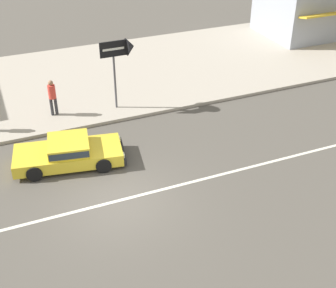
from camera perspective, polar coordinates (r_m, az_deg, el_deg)
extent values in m
plane|color=#544F47|center=(16.65, -6.03, -6.89)|extent=(160.00, 160.00, 0.00)
cube|color=silver|center=(16.65, -6.03, -6.88)|extent=(50.40, 0.14, 0.01)
cube|color=#ADA393|center=(25.43, -13.20, 7.11)|extent=(68.00, 10.00, 0.15)
cube|color=yellow|center=(18.61, -12.06, -1.31)|extent=(4.38, 2.51, 0.48)
cube|color=yellow|center=(18.38, -12.05, -0.12)|extent=(1.81, 1.86, 0.42)
cube|color=#28333D|center=(18.38, -12.05, -0.12)|extent=(1.76, 1.89, 0.27)
cube|color=black|center=(18.72, -5.58, -0.84)|extent=(0.44, 1.74, 0.28)
cube|color=white|center=(19.14, -5.95, 0.66)|extent=(0.12, 0.25, 0.14)
cube|color=white|center=(18.09, -5.45, -1.35)|extent=(0.12, 0.25, 0.14)
cylinder|color=black|center=(19.40, -8.35, 0.20)|extent=(0.63, 0.33, 0.60)
cylinder|color=black|center=(17.97, -7.87, -2.58)|extent=(0.63, 0.33, 0.60)
cylinder|color=black|center=(19.47, -15.85, -0.64)|extent=(0.63, 0.33, 0.60)
cylinder|color=black|center=(18.05, -15.97, -3.48)|extent=(0.63, 0.33, 0.60)
cylinder|color=#4C4C51|center=(21.84, -6.47, 7.47)|extent=(0.10, 0.10, 2.55)
cube|color=black|center=(21.18, -6.71, 11.44)|extent=(1.24, 0.06, 0.71)
cone|color=black|center=(21.40, -4.63, 11.77)|extent=(0.36, 0.78, 0.78)
cube|color=white|center=(21.15, -6.68, 11.41)|extent=(0.99, 0.01, 0.10)
cylinder|color=#333338|center=(22.02, -14.00, 4.43)|extent=(0.14, 0.14, 0.84)
cylinder|color=#333338|center=(22.04, -13.49, 4.53)|extent=(0.14, 0.14, 0.84)
cylinder|color=#D63D33|center=(21.71, -13.99, 6.21)|extent=(0.34, 0.34, 0.63)
sphere|color=#997051|center=(21.53, -14.14, 7.24)|extent=(0.23, 0.23, 0.23)
cube|color=gold|center=(30.97, 19.74, 14.78)|extent=(4.88, 0.90, 0.28)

